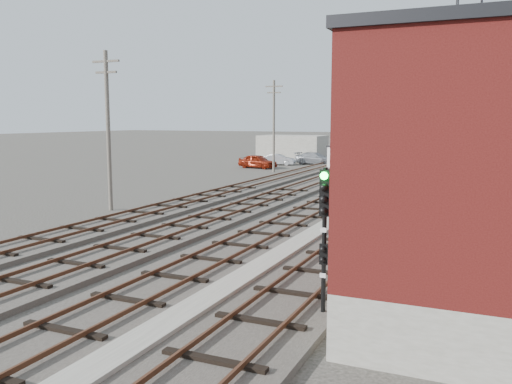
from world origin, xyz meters
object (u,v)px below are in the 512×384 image
Objects in this scene: site_trailer at (356,158)px; switch_stand at (335,197)px; signal_mast at (324,232)px; car_grey at (315,158)px; car_silver at (279,160)px; car_red at (258,161)px.

switch_stand is at bearing -61.09° from site_trailer.
signal_mast reaches higher than car_grey.
car_silver is 0.78× the size of car_grey.
signal_mast is 3.25× the size of switch_stand.
car_grey is (-15.23, 47.19, -1.63)m from signal_mast.
site_trailer is at bearing 82.06° from switch_stand.
switch_stand is at bearing 104.63° from signal_mast.
site_trailer is 7.92m from car_grey.
signal_mast is 48.64m from car_silver.
signal_mast is 0.91× the size of car_red.
site_trailer is 10.44m from car_red.
car_red is 1.15× the size of car_silver.
signal_mast is 0.82× the size of car_grey.
car_red is at bearing 115.88° from signal_mast.
switch_stand is at bearing -159.79° from car_silver.
switch_stand is 0.19× the size of site_trailer.
switch_stand is 24.51m from site_trailer.
site_trailer is (-4.49, 24.08, 0.67)m from switch_stand.
site_trailer is 1.68× the size of car_silver.
site_trailer is at bearing -124.04° from car_grey.
site_trailer is 10.07m from car_silver.
switch_stand reaches higher than car_silver.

